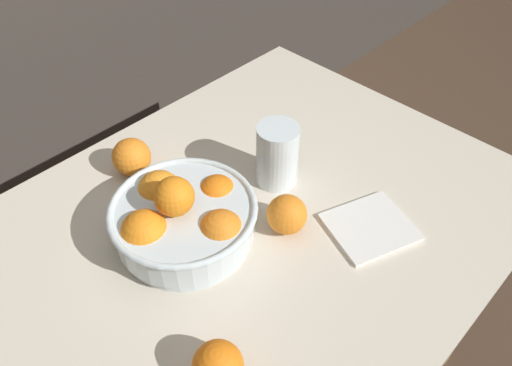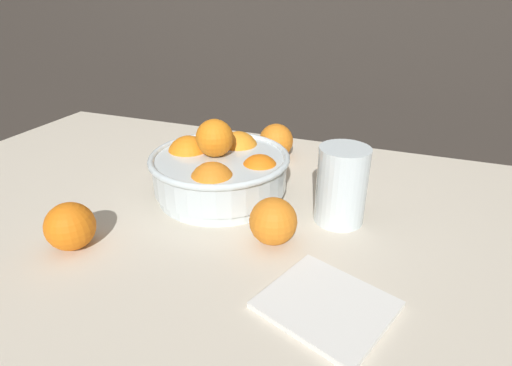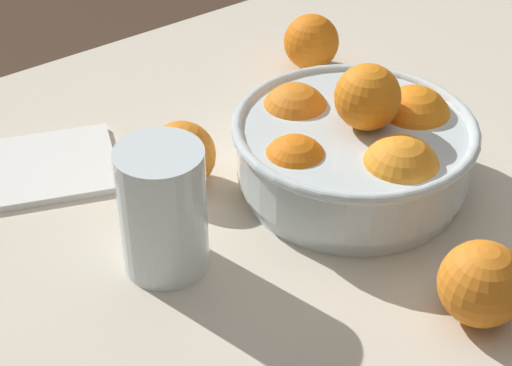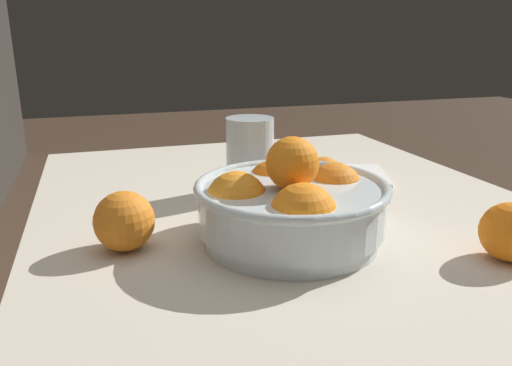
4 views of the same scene
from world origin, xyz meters
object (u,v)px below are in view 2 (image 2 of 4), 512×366
orange_loose_front (70,226)px  orange_loose_aside (273,221)px  fruit_bowl (220,169)px  orange_loose_near_bowl (276,141)px  juice_glass (341,188)px

orange_loose_front → orange_loose_aside: 0.30m
fruit_bowl → orange_loose_front: 0.27m
fruit_bowl → orange_loose_near_bowl: 0.22m
orange_loose_aside → fruit_bowl: bearing=140.9°
fruit_bowl → orange_loose_aside: 0.18m
fruit_bowl → orange_loose_front: fruit_bowl is taller
juice_glass → orange_loose_near_bowl: (-0.19, 0.23, -0.02)m
orange_loose_near_bowl → orange_loose_aside: bearing=-72.6°
orange_loose_near_bowl → orange_loose_aside: orange_loose_near_bowl is taller
fruit_bowl → orange_loose_front: size_ratio=3.53×
fruit_bowl → orange_loose_aside: size_ratio=3.50×
fruit_bowl → orange_loose_front: (-0.14, -0.24, -0.01)m
orange_loose_near_bowl → orange_loose_front: bearing=-111.5°
fruit_bowl → juice_glass: fruit_bowl is taller
juice_glass → fruit_bowl: bearing=176.3°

